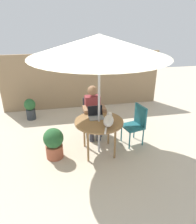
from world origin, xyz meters
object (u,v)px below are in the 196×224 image
object	(u,v)px
chair_empty	(136,122)
laptop	(96,114)
person_seated	(93,109)
chair_occupied	(92,113)
potted_plant_near_fence	(30,108)
patio_umbrella	(99,45)
cat	(109,120)
potted_plant_by_chair	(54,143)
patio_table	(99,124)

from	to	relation	value
chair_empty	laptop	xyz separation A→B (m)	(-0.89, -0.01, 0.27)
person_seated	chair_occupied	bearing A→B (deg)	90.00
laptop	potted_plant_near_fence	size ratio (longest dim) A/B	0.53
patio_umbrella	cat	world-z (taller)	patio_umbrella
chair_empty	patio_umbrella	bearing A→B (deg)	-166.48
potted_plant_near_fence	potted_plant_by_chair	distance (m)	1.97
patio_table	potted_plant_near_fence	bearing A→B (deg)	129.00
laptop	cat	xyz separation A→B (m)	(0.18, -0.36, 0.02)
person_seated	potted_plant_near_fence	world-z (taller)	person_seated
laptop	person_seated	bearing A→B (deg)	86.74
patio_umbrella	potted_plant_near_fence	xyz separation A→B (m)	(-1.52, 1.87, -1.83)
chair_empty	laptop	distance (m)	0.93
chair_occupied	person_seated	xyz separation A→B (m)	(0.00, -0.16, 0.17)
chair_occupied	person_seated	bearing A→B (deg)	-90.00
patio_umbrella	person_seated	bearing A→B (deg)	90.00
patio_umbrella	chair_empty	world-z (taller)	patio_umbrella
potted_plant_near_fence	chair_empty	bearing A→B (deg)	-34.97
person_seated	potted_plant_near_fence	xyz separation A→B (m)	(-1.52, 1.20, -0.36)
chair_empty	potted_plant_by_chair	xyz separation A→B (m)	(-1.77, -0.21, -0.17)
patio_table	cat	world-z (taller)	cat
chair_empty	cat	size ratio (longest dim) A/B	1.41
chair_occupied	patio_table	bearing A→B (deg)	-90.00
chair_empty	person_seated	size ratio (longest dim) A/B	0.72
patio_umbrella	cat	size ratio (longest dim) A/B	3.93
patio_table	cat	size ratio (longest dim) A/B	1.55
person_seated	potted_plant_near_fence	bearing A→B (deg)	141.53
cat	chair_occupied	bearing A→B (deg)	98.76
chair_empty	patio_table	bearing A→B (deg)	-166.48
laptop	potted_plant_by_chair	distance (m)	1.00
patio_table	laptop	bearing A→B (deg)	97.63
patio_table	potted_plant_near_fence	xyz separation A→B (m)	(-1.52, 1.87, -0.34)
laptop	cat	bearing A→B (deg)	-63.67
patio_umbrella	potted_plant_by_chair	size ratio (longest dim) A/B	3.83
chair_occupied	laptop	world-z (taller)	laptop
patio_umbrella	chair_occupied	size ratio (longest dim) A/B	2.79
laptop	potted_plant_near_fence	bearing A→B (deg)	131.68
potted_plant_by_chair	patio_table	bearing A→B (deg)	-0.11
chair_occupied	potted_plant_near_fence	xyz separation A→B (m)	(-1.52, 1.05, -0.19)
chair_occupied	laptop	bearing A→B (deg)	-92.44
patio_umbrella	laptop	size ratio (longest dim) A/B	7.91
patio_table	patio_umbrella	bearing A→B (deg)	0.00
patio_umbrella	chair_occupied	distance (m)	1.83
chair_occupied	potted_plant_by_chair	size ratio (longest dim) A/B	1.38
chair_empty	potted_plant_near_fence	size ratio (longest dim) A/B	1.49
patio_table	person_seated	size ratio (longest dim) A/B	0.79
patio_umbrella	potted_plant_near_fence	bearing A→B (deg)	129.00
chair_occupied	patio_umbrella	bearing A→B (deg)	-90.00
chair_empty	laptop	size ratio (longest dim) A/B	2.84
laptop	potted_plant_near_fence	distance (m)	2.29
chair_occupied	cat	world-z (taller)	cat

